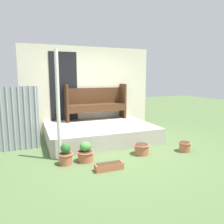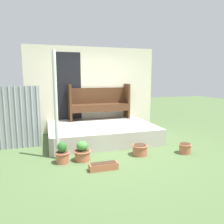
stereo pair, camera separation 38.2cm
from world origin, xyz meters
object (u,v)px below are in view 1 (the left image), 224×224
at_px(support_post, 58,107).
at_px(planter_box_rect, 109,166).
at_px(flower_pot_right, 142,149).
at_px(flower_pot_left, 66,155).
at_px(flower_pot_far_right, 185,146).
at_px(bench, 96,101).
at_px(flower_pot_middle, 86,153).

xyz_separation_m(support_post, planter_box_rect, (0.77, -0.82, -1.04)).
bearing_deg(flower_pot_right, flower_pot_left, 178.36).
distance_m(flower_pot_left, planter_box_rect, 0.90).
height_order(flower_pot_right, flower_pot_far_right, flower_pot_right).
xyz_separation_m(bench, flower_pot_middle, (-0.91, -2.22, -0.78)).
bearing_deg(flower_pot_right, support_post, 169.79).
distance_m(bench, flower_pot_right, 2.45).
distance_m(bench, planter_box_rect, 2.99).
height_order(support_post, bench, support_post).
relative_size(support_post, flower_pot_right, 6.29).
bearing_deg(flower_pot_middle, flower_pot_left, -178.33).
distance_m(flower_pot_middle, flower_pot_far_right, 2.28).
height_order(support_post, flower_pot_far_right, support_post).
xyz_separation_m(flower_pot_left, flower_pot_far_right, (2.67, -0.24, -0.06)).
relative_size(flower_pot_middle, flower_pot_right, 1.17).
relative_size(bench, flower_pot_middle, 4.54).
bearing_deg(flower_pot_far_right, planter_box_rect, -170.88).
xyz_separation_m(bench, planter_box_rect, (-0.61, -2.79, -0.89)).
height_order(flower_pot_middle, flower_pot_far_right, flower_pot_middle).
relative_size(flower_pot_left, flower_pot_far_right, 1.50).
height_order(support_post, flower_pot_middle, support_post).
relative_size(support_post, flower_pot_middle, 5.38).
bearing_deg(flower_pot_far_right, bench, 118.85).
relative_size(flower_pot_right, planter_box_rect, 0.66).
bearing_deg(flower_pot_far_right, support_post, 169.58).
bearing_deg(support_post, flower_pot_middle, -27.99).
bearing_deg(support_post, planter_box_rect, -46.79).
height_order(flower_pot_left, flower_pot_right, flower_pot_left).
distance_m(support_post, planter_box_rect, 1.53).
bearing_deg(flower_pot_far_right, flower_pot_right, 169.22).
xyz_separation_m(bench, flower_pot_right, (0.35, -2.28, -0.83)).
xyz_separation_m(support_post, flower_pot_right, (1.73, -0.31, -0.98)).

